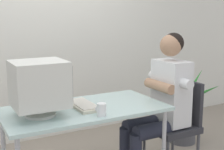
# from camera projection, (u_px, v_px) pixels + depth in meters

# --- Properties ---
(wall_back) EXTENTS (8.00, 0.10, 3.00)m
(wall_back) POSITION_uv_depth(u_px,v_px,m) (59.00, 15.00, 3.80)
(wall_back) COLOR silver
(wall_back) RESTS_ON ground_plane
(desk) EXTENTS (1.34, 0.70, 0.75)m
(desk) POSITION_uv_depth(u_px,v_px,m) (84.00, 114.00, 2.60)
(desk) COLOR #B7B7BC
(desk) RESTS_ON ground_plane
(crt_monitor) EXTENTS (0.40, 0.36, 0.42)m
(crt_monitor) POSITION_uv_depth(u_px,v_px,m) (40.00, 85.00, 2.33)
(crt_monitor) COLOR silver
(crt_monitor) RESTS_ON desk
(keyboard) EXTENTS (0.18, 0.41, 0.03)m
(keyboard) POSITION_uv_depth(u_px,v_px,m) (83.00, 105.00, 2.61)
(keyboard) COLOR beige
(keyboard) RESTS_ON desk
(office_chair) EXTENTS (0.43, 0.43, 0.87)m
(office_chair) POSITION_uv_depth(u_px,v_px,m) (177.00, 120.00, 3.08)
(office_chair) COLOR #4C4C51
(office_chair) RESTS_ON ground_plane
(person_seated) EXTENTS (0.74, 0.56, 1.34)m
(person_seated) POSITION_uv_depth(u_px,v_px,m) (162.00, 99.00, 2.94)
(person_seated) COLOR silver
(person_seated) RESTS_ON ground_plane
(potted_plant) EXTENTS (0.68, 0.81, 0.92)m
(potted_plant) POSITION_uv_depth(u_px,v_px,m) (183.00, 114.00, 3.72)
(potted_plant) COLOR #4C4C51
(potted_plant) RESTS_ON ground_plane
(desk_mug) EXTENTS (0.07, 0.08, 0.10)m
(desk_mug) POSITION_uv_depth(u_px,v_px,m) (101.00, 109.00, 2.37)
(desk_mug) COLOR white
(desk_mug) RESTS_ON desk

